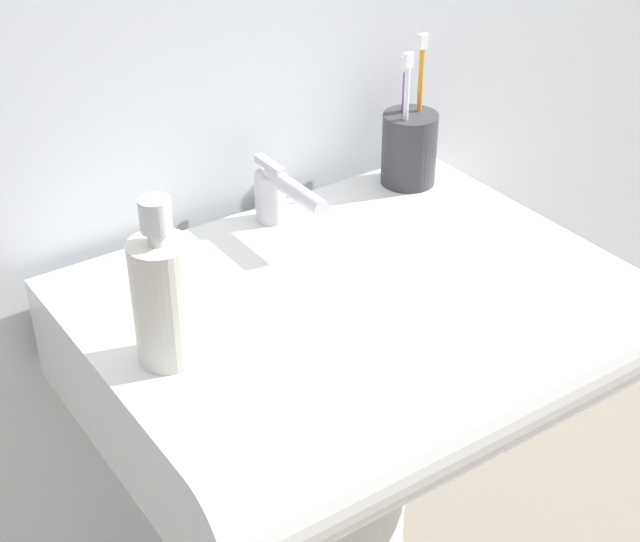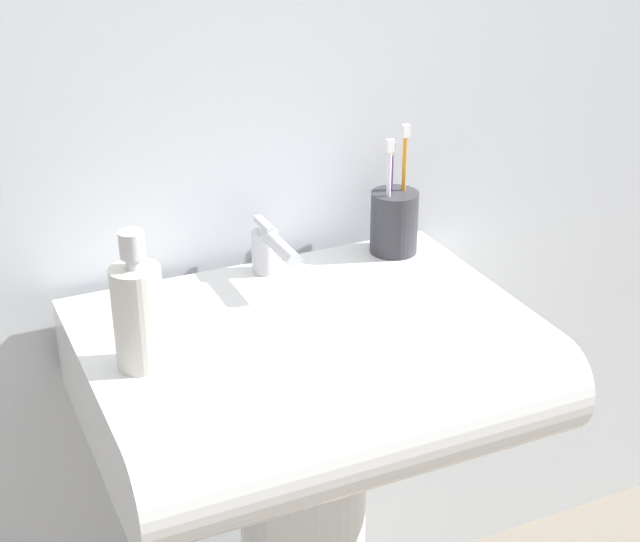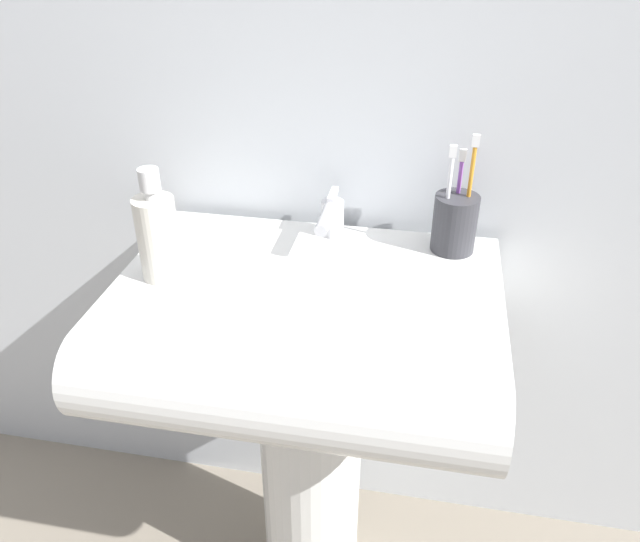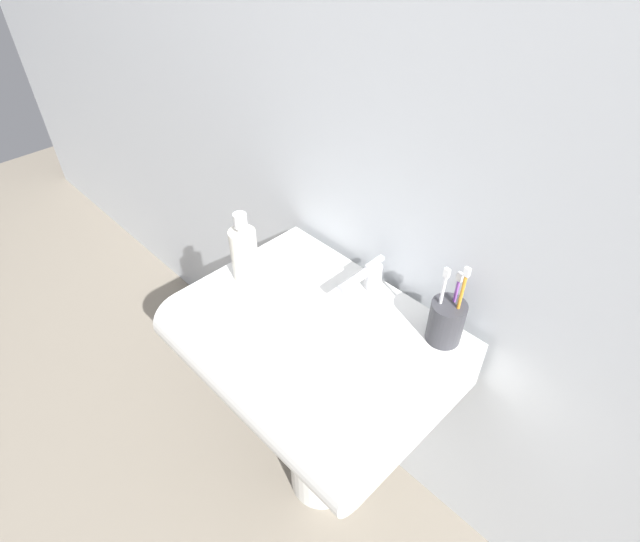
% 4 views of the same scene
% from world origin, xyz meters
% --- Properties ---
extents(sink_pedestal, '(0.20, 0.20, 0.62)m').
position_xyz_m(sink_pedestal, '(0.00, 0.00, 0.31)').
color(sink_pedestal, white).
rests_on(sink_pedestal, ground).
extents(sink_basin, '(0.62, 0.47, 0.14)m').
position_xyz_m(sink_basin, '(0.00, -0.05, 0.69)').
color(sink_basin, white).
rests_on(sink_basin, sink_pedestal).
extents(faucet, '(0.04, 0.15, 0.08)m').
position_xyz_m(faucet, '(0.01, 0.14, 0.80)').
color(faucet, silver).
rests_on(faucet, sink_basin).
extents(toothbrush_cup, '(0.08, 0.08, 0.21)m').
position_xyz_m(toothbrush_cup, '(0.23, 0.15, 0.81)').
color(toothbrush_cup, '#38383D').
rests_on(toothbrush_cup, sink_basin).
extents(soap_bottle, '(0.07, 0.07, 0.19)m').
position_xyz_m(soap_bottle, '(-0.24, -0.03, 0.83)').
color(soap_bottle, silver).
rests_on(soap_bottle, sink_basin).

